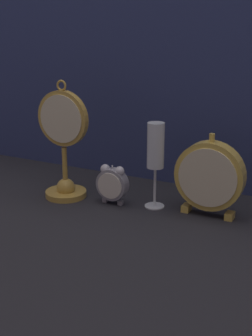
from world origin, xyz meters
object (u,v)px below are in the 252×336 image
Objects in this scene: alarm_clock_twin_bell at (112,183)px; mantel_clock_silver at (210,176)px; pocket_watch_on_stand at (64,150)px; champagne_flute at (156,151)px.

alarm_clock_twin_bell is 0.51× the size of mantel_clock_silver.
champagne_flute is at bearing 9.90° from pocket_watch_on_stand.
pocket_watch_on_stand is 3.01× the size of alarm_clock_twin_bell.
mantel_clock_silver is 0.94× the size of champagne_flute.
champagne_flute reaches higher than mantel_clock_silver.
mantel_clock_silver is at bearing 7.65° from pocket_watch_on_stand.
pocket_watch_on_stand is 1.43× the size of champagne_flute.
champagne_flute is (0.25, 0.04, 0.02)m from pocket_watch_on_stand.
champagne_flute reaches higher than alarm_clock_twin_bell.
pocket_watch_on_stand is at bearing -170.10° from champagne_flute.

